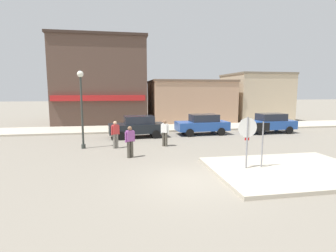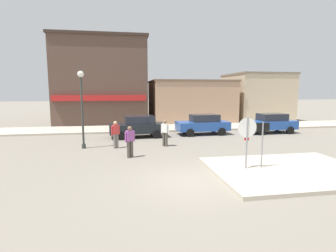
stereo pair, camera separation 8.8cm
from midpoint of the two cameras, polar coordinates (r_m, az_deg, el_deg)
ground_plane at (r=10.06m, az=5.36°, el=-11.93°), size 160.00×160.00×0.00m
sidewalk_corner at (r=12.17m, az=25.04°, el=-8.78°), size 6.40×4.80×0.15m
kerb_far at (r=23.22m, az=-3.51°, el=-0.47°), size 80.00×4.00×0.15m
stop_sign at (r=11.28m, az=17.00°, el=-2.12°), size 0.82×0.07×2.30m
one_way_sign at (r=11.65m, az=20.04°, el=-2.87°), size 0.60×0.06×2.10m
lamp_post at (r=15.92m, az=-18.13°, el=5.83°), size 0.36×0.36×4.54m
parked_car_nearest at (r=19.12m, az=-6.44°, el=-0.04°), size 4.13×2.14×1.56m
parked_car_second at (r=20.41m, az=7.74°, el=0.43°), size 4.07×2.01×1.56m
parked_car_third at (r=22.51m, az=21.50°, el=0.63°), size 4.06×1.99×1.56m
pedestrian_crossing_near at (r=15.90m, az=-0.49°, el=-1.36°), size 0.49×0.41×1.61m
pedestrian_crossing_far at (r=15.68m, az=-11.18°, el=-1.64°), size 0.52×0.37×1.61m
pedestrian_kerb_side at (r=13.35m, az=-8.10°, el=-3.19°), size 0.54×0.35×1.61m
building_corner_shop at (r=29.81m, az=-13.81°, el=9.27°), size 9.07×10.30×8.59m
building_storefront_left_near at (r=29.16m, az=4.84°, el=5.44°), size 8.61×7.24×4.45m
building_storefront_left_mid at (r=32.10m, az=18.63°, el=6.01°), size 6.21×6.73×5.28m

